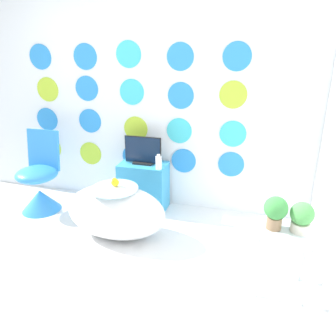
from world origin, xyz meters
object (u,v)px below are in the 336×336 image
Objects in this scene: potted_plant_left at (276,211)px; chair at (39,186)px; tv at (143,152)px; potted_plant_right at (302,217)px; bathtub at (116,211)px; vase at (159,162)px.

chair is at bearing 165.78° from potted_plant_left.
potted_plant_right is (1.58, -1.00, -0.05)m from tv.
chair reaches higher than potted_plant_right.
chair is at bearing 166.91° from potted_plant_right.
potted_plant_right is (1.65, -0.35, 0.38)m from bathtub.
vase is at bearing 147.20° from potted_plant_right.
vase is at bearing -27.91° from tv.
chair reaches higher than tv.
chair reaches higher than bathtub.
chair is 3.55× the size of potted_plant_left.
tv is at bearing 144.28° from potted_plant_left.
chair reaches higher than vase.
tv is at bearing 152.09° from vase.
tv is at bearing 147.85° from potted_plant_right.
potted_plant_left is 0.19m from potted_plant_right.
bathtub is at bearing -95.71° from tv.
potted_plant_left is at bearing -14.22° from chair.
potted_plant_left is at bearing -37.03° from vase.
tv is 1.81× the size of potted_plant_right.
bathtub is 1.12m from chair.
potted_plant_right is at bearing -32.80° from vase.
bathtub is 6.07× the size of vase.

